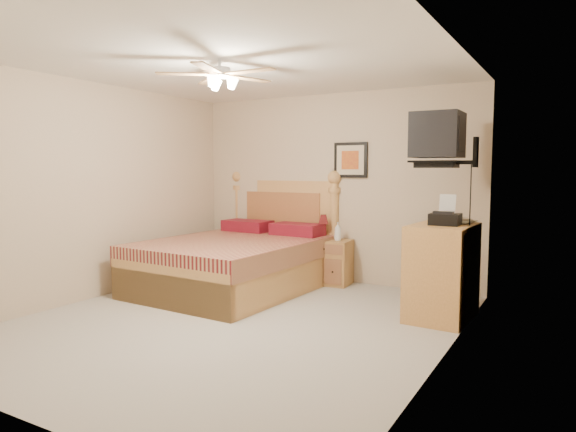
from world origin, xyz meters
name	(u,v)px	position (x,y,z in m)	size (l,w,h in m)	color
floor	(235,322)	(0.00, 0.00, 0.00)	(4.50, 4.50, 0.00)	#A29D93
ceiling	(233,63)	(0.00, 0.00, 2.50)	(4.00, 4.50, 0.04)	white
wall_back	(332,188)	(0.00, 2.25, 1.25)	(4.00, 0.04, 2.50)	#C3AD8F
wall_front	(8,213)	(0.00, -2.25, 1.25)	(4.00, 0.04, 2.50)	#C3AD8F
wall_left	(93,191)	(-2.00, 0.00, 1.25)	(0.04, 4.50, 2.50)	#C3AD8F
wall_right	(445,202)	(2.00, 0.00, 1.25)	(0.04, 4.50, 2.50)	#C3AD8F
bed	(233,230)	(-0.82, 1.12, 0.74)	(1.75, 2.30, 1.49)	tan
nightstand	(330,262)	(0.08, 2.00, 0.29)	(0.54, 0.40, 0.58)	#A5743E
table_lamp	(323,227)	(-0.03, 2.05, 0.74)	(0.17, 0.17, 0.32)	#520909
lotion_bottle	(338,231)	(0.19, 2.01, 0.70)	(0.09, 0.09, 0.24)	white
framed_picture	(351,160)	(0.27, 2.23, 1.62)	(0.46, 0.04, 0.46)	black
dresser	(442,272)	(1.73, 1.14, 0.48)	(0.56, 0.81, 0.95)	#B27C3E
fax_machine	(445,210)	(1.75, 1.11, 1.10)	(0.28, 0.30, 0.30)	black
magazine_lower	(451,221)	(1.75, 1.40, 0.97)	(0.22, 0.29, 0.03)	beige
magazine_upper	(450,219)	(1.74, 1.39, 0.99)	(0.19, 0.26, 0.02)	gray
wall_tv	(452,139)	(1.75, 1.34, 1.81)	(0.56, 0.46, 0.58)	black
ceiling_fan	(220,75)	(0.00, -0.20, 2.36)	(1.14, 1.14, 0.28)	white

